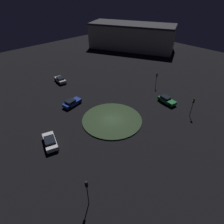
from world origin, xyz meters
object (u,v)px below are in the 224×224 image
(car_green, at_px, (167,100))
(traffic_light_northwest, at_px, (193,104))
(car_white, at_px, (50,141))
(traffic_light_west, at_px, (157,77))
(store_building, at_px, (132,36))
(car_blue, at_px, (72,102))
(car_silver, at_px, (60,80))
(traffic_light_northeast, at_px, (87,188))

(car_green, height_order, traffic_light_northwest, traffic_light_northwest)
(car_white, relative_size, traffic_light_west, 1.24)
(car_green, distance_m, store_building, 42.19)
(traffic_light_northwest, bearing_deg, car_blue, -14.33)
(car_blue, xyz_separation_m, car_silver, (-4.42, -11.94, 0.01))
(car_blue, bearing_deg, traffic_light_northwest, -62.17)
(store_building, bearing_deg, car_blue, 89.03)
(car_blue, xyz_separation_m, traffic_light_northeast, (11.28, 20.19, 2.35))
(car_silver, distance_m, traffic_light_west, 25.42)
(car_white, distance_m, traffic_light_west, 30.10)
(car_silver, relative_size, traffic_light_west, 1.14)
(car_white, distance_m, car_silver, 24.10)
(traffic_light_northwest, bearing_deg, car_green, -59.48)
(car_blue, height_order, traffic_light_west, traffic_light_west)
(car_blue, relative_size, traffic_light_northwest, 1.12)
(traffic_light_northeast, distance_m, store_building, 66.10)
(car_green, xyz_separation_m, car_silver, (11.49, -25.83, 0.01))
(car_white, distance_m, store_building, 58.09)
(traffic_light_northeast, bearing_deg, car_blue, 24.54)
(car_white, relative_size, store_building, 0.14)
(car_white, bearing_deg, traffic_light_west, -71.79)
(car_blue, distance_m, traffic_light_northeast, 23.24)
(store_building, bearing_deg, traffic_light_northwest, 120.01)
(traffic_light_northwest, distance_m, store_building, 47.46)
(car_white, xyz_separation_m, traffic_light_west, (-30.03, -0.04, 1.98))
(traffic_light_west, bearing_deg, car_white, -7.37)
(car_white, distance_m, traffic_light_northeast, 12.82)
(car_green, relative_size, traffic_light_northeast, 1.00)
(car_white, height_order, store_building, store_building)
(car_green, bearing_deg, store_building, 151.54)
(car_white, distance_m, car_blue, 12.27)
(car_white, bearing_deg, store_building, -44.19)
(traffic_light_west, distance_m, traffic_light_northeast, 34.14)
(car_white, relative_size, traffic_light_northeast, 1.07)
(traffic_light_west, height_order, traffic_light_northeast, traffic_light_northeast)
(car_green, relative_size, traffic_light_northwest, 1.10)
(car_white, bearing_deg, car_silver, -17.27)
(car_blue, bearing_deg, traffic_light_northeast, -128.37)
(car_blue, relative_size, store_building, 0.13)
(car_silver, bearing_deg, car_white, 153.27)
(car_green, relative_size, car_blue, 0.98)
(traffic_light_northwest, height_order, store_building, store_building)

